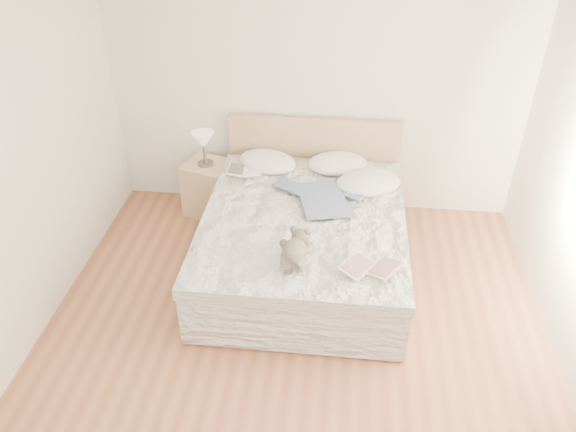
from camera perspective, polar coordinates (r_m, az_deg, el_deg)
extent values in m
cube|color=brown|center=(4.35, 0.20, -14.82)|extent=(4.00, 4.50, 0.00)
cube|color=silver|center=(5.43, 2.82, 13.53)|extent=(4.00, 0.02, 2.70)
cube|color=tan|center=(5.10, 1.58, -4.26)|extent=(1.68, 2.08, 0.20)
cube|color=silver|center=(4.95, 1.62, -2.01)|extent=(1.60, 2.00, 0.30)
cube|color=silver|center=(4.80, 1.61, -0.54)|extent=(1.72, 2.05, 0.10)
cube|color=tan|center=(5.74, 2.54, 5.38)|extent=(1.70, 0.06, 1.00)
cube|color=tan|center=(5.80, -7.98, 2.84)|extent=(0.55, 0.52, 0.56)
cylinder|color=#47423D|center=(5.65, -8.37, 5.32)|extent=(0.16, 0.16, 0.02)
cylinder|color=#3C3832|center=(5.59, -8.48, 6.38)|extent=(0.03, 0.03, 0.22)
cone|color=beige|center=(5.53, -8.60, 7.65)|extent=(0.25, 0.25, 0.16)
ellipsoid|color=white|center=(5.48, -2.10, 5.54)|extent=(0.67, 0.56, 0.17)
ellipsoid|color=white|center=(5.47, 5.05, 5.36)|extent=(0.65, 0.52, 0.17)
ellipsoid|color=white|center=(5.19, 8.15, 3.40)|extent=(0.69, 0.56, 0.18)
cube|color=white|center=(5.36, -4.37, 4.63)|extent=(0.35, 0.25, 0.03)
cube|color=beige|center=(4.21, 8.45, -5.20)|extent=(0.48, 0.45, 0.03)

